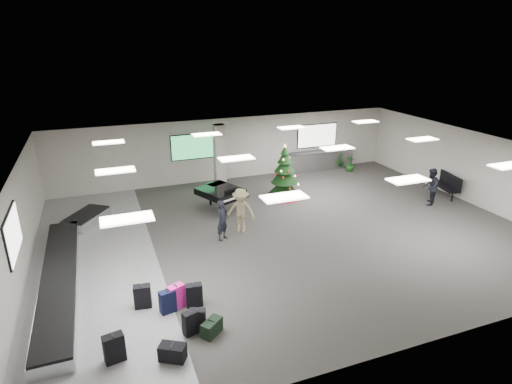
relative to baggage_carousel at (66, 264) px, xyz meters
name	(u,v)px	position (x,y,z in m)	size (l,w,h in m)	color
ground	(287,232)	(7.84, 0.08, -0.21)	(18.00, 18.00, 0.00)	#3A3835
room_envelope	(272,170)	(7.46, 0.75, 2.12)	(18.02, 14.02, 3.21)	#AAA59C
baggage_carousel	(66,264)	(0.00, 0.00, 0.00)	(2.28, 9.71, 0.43)	silver
service_counter	(318,161)	(12.84, 6.73, 0.33)	(4.05, 0.65, 1.08)	silver
suitcase_0	(191,323)	(3.07, -4.49, 0.11)	(0.46, 0.34, 0.66)	black
suitcase_1	(198,320)	(3.25, -4.44, 0.10)	(0.46, 0.35, 0.65)	black
pink_suitcase	(176,297)	(2.93, -3.27, 0.14)	(0.51, 0.41, 0.73)	#E71E94
suitcase_3	(194,295)	(3.42, -3.34, 0.12)	(0.47, 0.29, 0.69)	black
navy_suitcase	(168,302)	(2.67, -3.38, 0.12)	(0.47, 0.34, 0.67)	black
suitcase_5	(114,348)	(1.19, -4.82, 0.14)	(0.51, 0.34, 0.73)	black
green_duffel	(212,327)	(3.55, -4.70, -0.02)	(0.65, 0.60, 0.41)	black
suitcase_8	(143,296)	(2.06, -2.91, 0.13)	(0.50, 0.33, 0.71)	black
black_duffel	(173,352)	(2.45, -5.25, -0.01)	(0.70, 0.60, 0.42)	black
christmas_tree	(284,179)	(9.31, 3.59, 0.66)	(1.80, 1.80, 2.56)	maroon
grand_piano	(221,192)	(6.13, 3.12, 0.58)	(2.14, 2.38, 1.11)	black
bench	(447,184)	(16.45, 0.96, 0.39)	(0.91, 1.78, 1.07)	black
traveler_a	(222,220)	(5.35, 0.34, 0.55)	(0.56, 0.37, 1.53)	black
traveler_b	(241,211)	(6.20, 0.73, 0.66)	(1.13, 0.65, 1.75)	#907F59
traveler_bench	(431,187)	(14.95, 0.40, 0.62)	(0.81, 0.63, 1.67)	black
potted_plant_left	(283,171)	(10.37, 6.10, 0.20)	(0.45, 0.37, 0.82)	#173F14
potted_plant_right	(350,164)	(14.38, 5.93, 0.22)	(0.48, 0.48, 0.86)	#173F14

